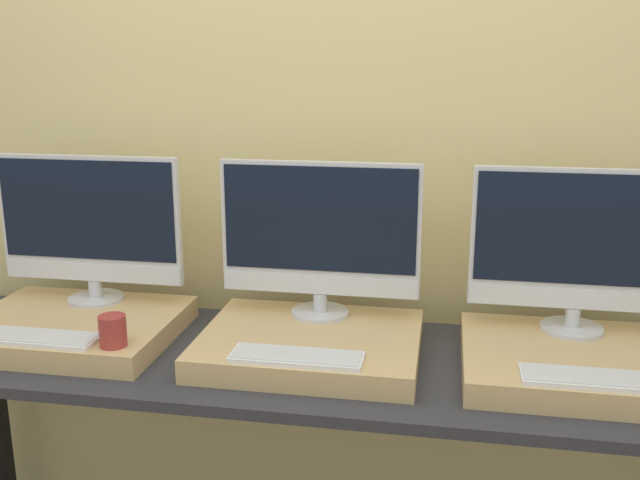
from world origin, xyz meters
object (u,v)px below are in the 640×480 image
monitor_left (90,225)px  monitor_center (320,234)px  keyboard_left (38,338)px  keyboard_right (594,379)px  monitor_right (579,246)px  keyboard_center (297,357)px  mug (113,331)px

monitor_left → monitor_center: (0.70, 0.00, 0.00)m
monitor_left → monitor_center: size_ratio=1.00×
keyboard_left → keyboard_right: 1.41m
keyboard_left → monitor_right: (1.41, 0.32, 0.23)m
keyboard_center → monitor_right: 0.81m
monitor_center → monitor_right: 0.70m
mug → monitor_center: bearing=33.6°
monitor_right → keyboard_center: bearing=-155.3°
monitor_left → keyboard_right: (1.41, -0.32, -0.23)m
keyboard_left → keyboard_right: same height
keyboard_center → keyboard_left: bearing=180.0°
mug → monitor_center: monitor_center is taller
mug → monitor_left: bearing=123.7°
mug → keyboard_center: 0.49m
keyboard_center → monitor_right: (0.70, 0.32, 0.23)m
keyboard_left → keyboard_right: bearing=0.0°
keyboard_right → monitor_right: bearing=90.0°
keyboard_center → keyboard_right: 0.70m
mug → monitor_right: monitor_right is taller
monitor_center → monitor_right: (0.70, 0.00, 0.00)m
keyboard_center → monitor_right: bearing=24.7°
monitor_left → keyboard_right: size_ratio=1.72×
keyboard_right → keyboard_left: bearing=180.0°
monitor_left → monitor_right: size_ratio=1.00×
keyboard_center → keyboard_right: same height
keyboard_left → keyboard_center: bearing=0.0°
keyboard_left → monitor_center: bearing=24.7°
mug → monitor_center: 0.62m
keyboard_left → monitor_right: monitor_right is taller
monitor_right → keyboard_right: bearing=-90.0°
keyboard_center → keyboard_right: (0.70, 0.00, 0.00)m
keyboard_right → keyboard_center: bearing=180.0°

